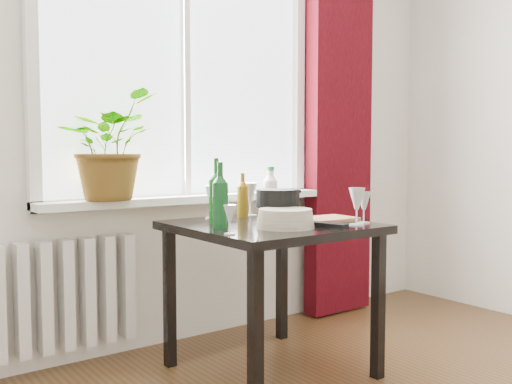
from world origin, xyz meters
TOP-DOWN VIEW (x-y plane):
  - window at (0.00, 2.22)m, footprint 1.72×0.08m
  - windowsill at (0.00, 2.15)m, footprint 1.72×0.20m
  - curtain at (1.12, 2.12)m, footprint 0.50×0.12m
  - radiator at (-0.75, 2.18)m, footprint 0.80×0.10m
  - table at (0.10, 1.55)m, footprint 0.85×0.85m
  - potted_plant at (-0.50, 2.11)m, footprint 0.65×0.65m
  - wine_bottle_left at (-0.20, 1.55)m, footprint 0.09×0.09m
  - wine_bottle_right at (-0.11, 1.71)m, footprint 0.09×0.09m
  - bottle_amber at (0.13, 1.84)m, footprint 0.07×0.07m
  - cleaning_bottle at (0.31, 1.83)m, footprint 0.09×0.09m
  - wineglass_front_right at (0.37, 1.24)m, footprint 0.08×0.08m
  - wineglass_far_right at (0.45, 1.27)m, footprint 0.09×0.09m
  - wineglass_back_center at (0.21, 1.87)m, footprint 0.09×0.09m
  - wineglass_back_left at (-0.03, 1.88)m, footprint 0.09×0.09m
  - wineglass_front_left at (-0.28, 1.35)m, footprint 0.07×0.07m
  - plate_stack at (0.04, 1.37)m, footprint 0.30×0.30m
  - fondue_pot at (0.13, 1.53)m, footprint 0.31×0.29m
  - tv_remote at (0.22, 1.28)m, footprint 0.10×0.20m
  - cutting_board at (0.37, 1.46)m, footprint 0.32×0.21m

SIDE VIEW (x-z plane):
  - radiator at x=-0.75m, z-range 0.10..0.66m
  - table at x=0.10m, z-range 0.28..1.02m
  - cutting_board at x=0.37m, z-range 0.74..0.76m
  - tv_remote at x=0.22m, z-range 0.74..0.76m
  - plate_stack at x=0.04m, z-range 0.74..0.82m
  - wineglass_front_left at x=-0.28m, z-range 0.74..0.87m
  - wineglass_far_right at x=0.45m, z-range 0.74..0.90m
  - fondue_pot at x=0.13m, z-range 0.74..0.91m
  - windowsill at x=0.00m, z-range 0.80..0.84m
  - wineglass_back_left at x=-0.03m, z-range 0.74..0.92m
  - wineglass_front_right at x=0.37m, z-range 0.74..0.92m
  - wineglass_back_center at x=0.21m, z-range 0.74..0.93m
  - bottle_amber at x=0.13m, z-range 0.74..0.98m
  - cleaning_bottle at x=0.31m, z-range 0.74..1.01m
  - wine_bottle_left at x=-0.20m, z-range 0.74..1.04m
  - wine_bottle_right at x=-0.11m, z-range 0.74..1.06m
  - potted_plant at x=-0.50m, z-range 0.84..1.39m
  - curtain at x=1.12m, z-range 0.01..2.58m
  - window at x=0.00m, z-range 0.79..2.41m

